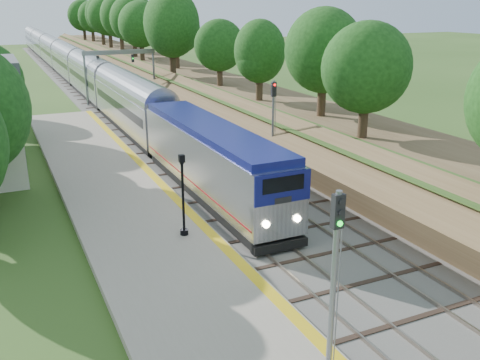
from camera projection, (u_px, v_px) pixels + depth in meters
name	position (u px, v px, depth m)	size (l,w,h in m)	color
trackbed	(110.00, 97.00, 67.45)	(9.50, 170.00, 0.28)	#4C4944
platform	(150.00, 239.00, 26.67)	(6.40, 68.00, 0.38)	gray
yellow_stripe	(203.00, 226.00, 27.75)	(0.55, 68.00, 0.01)	gold
embankment	(172.00, 78.00, 70.19)	(10.64, 170.00, 11.70)	brown
signal_gantry	(120.00, 62.00, 61.82)	(8.40, 0.38, 6.20)	slate
trees_behind_platform	(5.00, 146.00, 26.93)	(7.82, 53.32, 7.21)	#332316
train	(69.00, 65.00, 82.72)	(2.92, 137.28, 4.30)	black
lamppost_far	(183.00, 200.00, 26.13)	(0.41, 0.41, 4.14)	black
signal_platform	(335.00, 265.00, 15.73)	(0.35, 0.28, 6.01)	slate
signal_farside	(273.00, 115.00, 37.24)	(0.34, 0.27, 6.21)	slate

